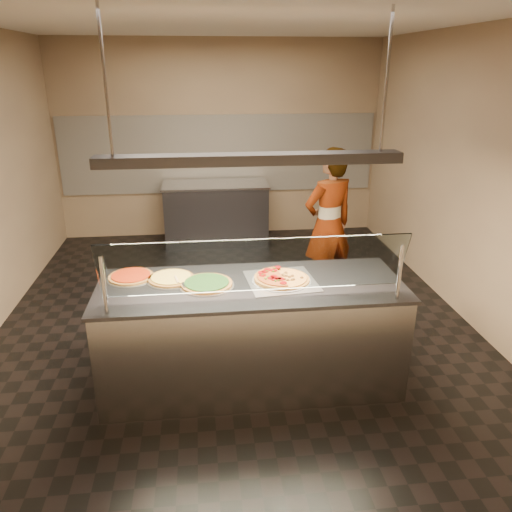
{
  "coord_description": "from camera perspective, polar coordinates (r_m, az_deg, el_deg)",
  "views": [
    {
      "loc": [
        -0.32,
        -4.92,
        2.61
      ],
      "look_at": [
        0.15,
        -0.81,
        1.02
      ],
      "focal_mm": 35.0,
      "sensor_mm": 36.0,
      "label": 1
    }
  ],
  "objects": [
    {
      "name": "pizza_spatula",
      "position": [
        4.11,
        -8.43,
        -2.86
      ],
      "size": [
        0.21,
        0.23,
        0.02
      ],
      "color": "#B7B7BC",
      "rests_on": "pizza_spinach"
    },
    {
      "name": "half_pizza_pepperoni",
      "position": [
        4.12,
        1.43,
        -2.51
      ],
      "size": [
        0.27,
        0.47,
        0.05
      ],
      "color": "brown",
      "rests_on": "perforated_tray"
    },
    {
      "name": "pizza_tomato",
      "position": [
        4.33,
        -14.1,
        -2.24
      ],
      "size": [
        0.4,
        0.4,
        0.03
      ],
      "color": "silver",
      "rests_on": "serving_counter"
    },
    {
      "name": "serving_counter",
      "position": [
        4.3,
        -0.56,
        -8.87
      ],
      "size": [
        2.51,
        0.94,
        0.93
      ],
      "color": "#B7B7BC",
      "rests_on": "ground"
    },
    {
      "name": "sneeze_guard",
      "position": [
        3.66,
        -0.05,
        -1.18
      ],
      "size": [
        2.27,
        0.18,
        0.54
      ],
      "color": "#B7B7BC",
      "rests_on": "serving_counter"
    },
    {
      "name": "wall_right",
      "position": [
        5.78,
        23.25,
        8.27
      ],
      "size": [
        0.02,
        6.0,
        3.0
      ],
      "primitive_type": "cube",
      "color": "tan",
      "rests_on": "ground"
    },
    {
      "name": "worker",
      "position": [
        5.78,
        8.27,
        3.49
      ],
      "size": [
        0.76,
        0.64,
        1.78
      ],
      "primitive_type": "imported",
      "rotation": [
        0.0,
        0.0,
        3.54
      ],
      "color": "#383646",
      "rests_on": "ground"
    },
    {
      "name": "wall_back",
      "position": [
        8.01,
        -4.22,
        12.99
      ],
      "size": [
        5.0,
        0.02,
        3.0
      ],
      "primitive_type": "cube",
      "color": "tan",
      "rests_on": "ground"
    },
    {
      "name": "wall_front",
      "position": [
        2.23,
        2.67,
        -8.78
      ],
      "size": [
        5.0,
        0.02,
        3.0
      ],
      "primitive_type": "cube",
      "color": "tan",
      "rests_on": "ground"
    },
    {
      "name": "prep_table",
      "position": [
        7.77,
        -4.59,
        4.94
      ],
      "size": [
        1.6,
        0.74,
        0.93
      ],
      "color": "#414147",
      "rests_on": "ground"
    },
    {
      "name": "half_pizza_sausage",
      "position": [
        4.15,
        4.41,
        -2.48
      ],
      "size": [
        0.27,
        0.47,
        0.04
      ],
      "color": "brown",
      "rests_on": "perforated_tray"
    },
    {
      "name": "lamp_rod_right",
      "position": [
        3.96,
        14.71,
        18.74
      ],
      "size": [
        0.02,
        0.02,
        1.01
      ],
      "primitive_type": "cylinder",
      "color": "#B7B7BC",
      "rests_on": "ceiling"
    },
    {
      "name": "ceiling",
      "position": [
        4.95,
        -3.03,
        25.64
      ],
      "size": [
        5.0,
        6.0,
        0.02
      ],
      "primitive_type": "cube",
      "color": "silver",
      "rests_on": "wall_back"
    },
    {
      "name": "tile_band",
      "position": [
        8.01,
        -4.17,
        11.55
      ],
      "size": [
        4.9,
        0.02,
        1.2
      ],
      "primitive_type": "cube",
      "color": "silver",
      "rests_on": "wall_back"
    },
    {
      "name": "lamp_rod_left",
      "position": [
        3.76,
        -16.86,
        18.46
      ],
      "size": [
        0.02,
        0.02,
        1.01
      ],
      "primitive_type": "cylinder",
      "color": "#B7B7BC",
      "rests_on": "ceiling"
    },
    {
      "name": "heat_lamp_housing",
      "position": [
        3.79,
        -0.64,
        11.01
      ],
      "size": [
        2.3,
        0.18,
        0.08
      ],
      "primitive_type": "cube",
      "color": "#414147",
      "rests_on": "ceiling"
    },
    {
      "name": "pizza_spinach",
      "position": [
        4.08,
        -5.65,
        -3.13
      ],
      "size": [
        0.45,
        0.45,
        0.03
      ],
      "color": "silver",
      "rests_on": "serving_counter"
    },
    {
      "name": "perforated_tray",
      "position": [
        4.14,
        2.92,
        -2.8
      ],
      "size": [
        0.6,
        0.6,
        0.01
      ],
      "color": "silver",
      "rests_on": "serving_counter"
    },
    {
      "name": "pizza_cheese",
      "position": [
        4.23,
        -9.68,
        -2.48
      ],
      "size": [
        0.41,
        0.41,
        0.03
      ],
      "color": "silver",
      "rests_on": "serving_counter"
    },
    {
      "name": "ground",
      "position": [
        5.58,
        -2.44,
        -6.99
      ],
      "size": [
        5.0,
        6.0,
        0.02
      ],
      "primitive_type": "cube",
      "color": "black",
      "rests_on": "ground"
    }
  ]
}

